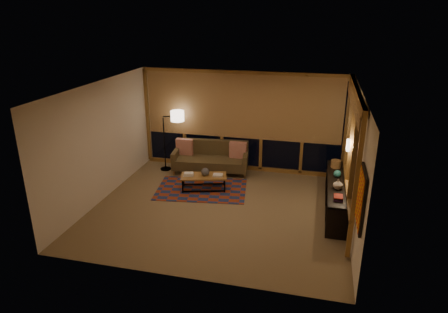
% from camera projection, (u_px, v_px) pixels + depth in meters
% --- Properties ---
extents(floor, '(5.50, 5.00, 0.01)m').
position_uv_depth(floor, '(219.00, 208.00, 8.88)').
color(floor, brown).
rests_on(floor, ground).
extents(ceiling, '(5.50, 5.00, 0.01)m').
position_uv_depth(ceiling, '(219.00, 88.00, 7.94)').
color(ceiling, white).
rests_on(ceiling, walls).
extents(walls, '(5.51, 5.01, 2.70)m').
position_uv_depth(walls, '(219.00, 151.00, 8.41)').
color(walls, beige).
rests_on(walls, floor).
extents(window_wall_back, '(5.30, 0.16, 2.60)m').
position_uv_depth(window_wall_back, '(242.00, 122.00, 10.62)').
color(window_wall_back, olive).
rests_on(window_wall_back, walls).
extents(window_wall_right, '(0.16, 3.70, 2.60)m').
position_uv_depth(window_wall_right, '(350.00, 152.00, 8.36)').
color(window_wall_right, olive).
rests_on(window_wall_right, walls).
extents(wall_art, '(0.06, 0.74, 0.94)m').
position_uv_depth(wall_art, '(361.00, 199.00, 6.09)').
color(wall_art, '#C5050A').
rests_on(wall_art, walls).
extents(wall_sconce, '(0.12, 0.18, 0.22)m').
position_uv_depth(wall_sconce, '(348.00, 145.00, 8.17)').
color(wall_sconce, '#F9E4C6').
rests_on(wall_sconce, walls).
extents(sofa, '(2.07, 1.04, 0.81)m').
position_uv_depth(sofa, '(211.00, 158.00, 10.73)').
color(sofa, '#463D1E').
rests_on(sofa, floor).
extents(pillow_left, '(0.46, 0.16, 0.46)m').
position_uv_depth(pillow_left, '(185.00, 146.00, 10.92)').
color(pillow_left, '#B71F00').
rests_on(pillow_left, sofa).
extents(pillow_right, '(0.46, 0.16, 0.46)m').
position_uv_depth(pillow_right, '(238.00, 150.00, 10.67)').
color(pillow_right, '#B71F00').
rests_on(pillow_right, sofa).
extents(area_rug, '(2.35, 1.74, 0.01)m').
position_uv_depth(area_rug, '(202.00, 189.00, 9.81)').
color(area_rug, maroon).
rests_on(area_rug, floor).
extents(coffee_table, '(1.20, 0.78, 0.37)m').
position_uv_depth(coffee_table, '(204.00, 182.00, 9.77)').
color(coffee_table, olive).
rests_on(coffee_table, floor).
extents(book_stack_a, '(0.27, 0.23, 0.07)m').
position_uv_depth(book_stack_a, '(189.00, 174.00, 9.68)').
color(book_stack_a, silver).
rests_on(book_stack_a, coffee_table).
extents(book_stack_b, '(0.28, 0.23, 0.05)m').
position_uv_depth(book_stack_b, '(218.00, 175.00, 9.67)').
color(book_stack_b, silver).
rests_on(book_stack_b, coffee_table).
extents(ceramic_pot, '(0.22, 0.22, 0.20)m').
position_uv_depth(ceramic_pot, '(205.00, 172.00, 9.67)').
color(ceramic_pot, black).
rests_on(ceramic_pot, coffee_table).
extents(floor_lamp, '(0.65, 0.55, 1.65)m').
position_uv_depth(floor_lamp, '(164.00, 141.00, 10.78)').
color(floor_lamp, black).
rests_on(floor_lamp, floor).
extents(bookshelf, '(0.40, 2.63, 0.66)m').
position_uv_depth(bookshelf, '(336.00, 195.00, 8.77)').
color(bookshelf, black).
rests_on(bookshelf, floor).
extents(basket, '(0.30, 0.30, 0.18)m').
position_uv_depth(basket, '(336.00, 164.00, 9.39)').
color(basket, olive).
rests_on(basket, bookshelf).
extents(teal_bowl, '(0.20, 0.20, 0.17)m').
position_uv_depth(teal_bowl, '(337.00, 174.00, 8.84)').
color(teal_bowl, '#266E67').
rests_on(teal_bowl, bookshelf).
extents(vase, '(0.26, 0.26, 0.21)m').
position_uv_depth(vase, '(338.00, 184.00, 8.27)').
color(vase, tan).
rests_on(vase, bookshelf).
extents(shelf_book_stack, '(0.23, 0.27, 0.07)m').
position_uv_depth(shelf_book_stack, '(338.00, 198.00, 7.83)').
color(shelf_book_stack, silver).
rests_on(shelf_book_stack, bookshelf).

